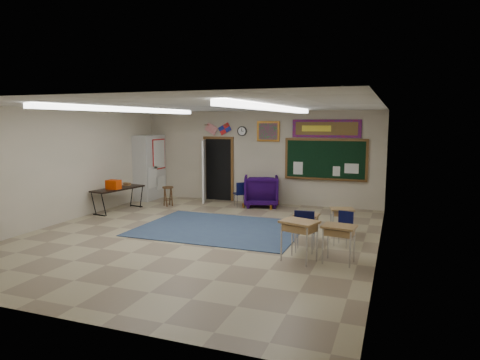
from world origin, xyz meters
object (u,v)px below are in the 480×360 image
(student_desk_front_left, at_px, (306,227))
(wooden_stool, at_px, (168,196))
(student_desk_front_right, at_px, (342,220))
(wingback_armchair, at_px, (261,191))
(folding_table, at_px, (118,198))

(student_desk_front_left, bearing_deg, wooden_stool, 154.34)
(student_desk_front_right, relative_size, wooden_stool, 1.04)
(wingback_armchair, xyz_separation_m, student_desk_front_left, (2.18, -3.60, -0.13))
(wingback_armchair, distance_m, student_desk_front_left, 4.21)
(folding_table, xyz_separation_m, wooden_stool, (1.00, 1.20, -0.07))
(wingback_armchair, xyz_separation_m, wooden_stool, (-2.78, -1.01, -0.17))
(wingback_armchair, bearing_deg, wooden_stool, 2.13)
(wingback_armchair, distance_m, student_desk_front_right, 3.91)
(student_desk_front_left, bearing_deg, wingback_armchair, 123.12)
(wingback_armchair, xyz_separation_m, student_desk_front_right, (2.83, -2.69, -0.13))
(student_desk_front_right, bearing_deg, wingback_armchair, 120.39)
(student_desk_front_left, height_order, wooden_stool, student_desk_front_left)
(student_desk_front_left, bearing_deg, folding_table, 168.84)
(student_desk_front_left, distance_m, folding_table, 6.12)
(student_desk_front_left, height_order, folding_table, folding_table)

